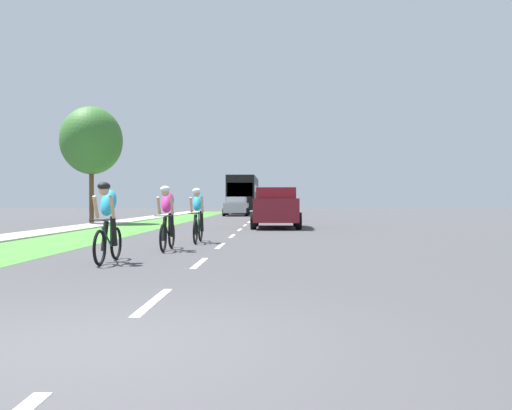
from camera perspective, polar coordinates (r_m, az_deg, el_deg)
ground_plane at (r=24.54m, az=-1.43°, el=-2.38°), size 120.00×120.00×0.00m
grass_verge at (r=25.33m, az=-12.75°, el=-2.30°), size 2.96×70.00×0.01m
sidewalk_concrete at (r=26.00m, az=-17.63°, el=-2.23°), size 1.61×70.00×0.10m
lane_markings_center at (r=28.53m, az=-0.95°, el=-1.97°), size 0.12×53.80×0.01m
cyclist_lead at (r=10.98m, az=-15.41°, el=-1.69°), size 0.42×1.72×1.58m
cyclist_trailing at (r=13.43m, az=-9.37°, el=-1.29°), size 0.42×1.72×1.58m
cyclist_distant at (r=15.72m, az=-6.17°, el=-1.03°), size 0.42×1.72×1.58m
suv_maroon at (r=24.23m, az=2.13°, el=-0.18°), size 2.15×4.70×1.79m
pickup_red at (r=32.77m, az=1.82°, el=-0.22°), size 2.22×5.10×1.64m
sedan_silver at (r=43.25m, az=-2.07°, el=-0.13°), size 1.98×4.30×1.52m
bus_black at (r=52.67m, az=-1.31°, el=1.30°), size 2.78×11.60×3.48m
street_tree_near at (r=29.77m, az=-17.00°, el=6.51°), size 3.23×3.23×6.15m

